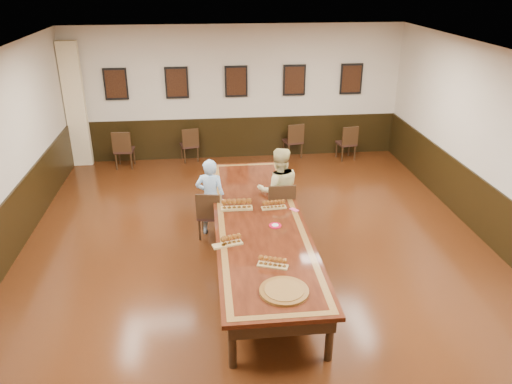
{
  "coord_description": "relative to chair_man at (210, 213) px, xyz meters",
  "views": [
    {
      "loc": [
        -0.79,
        -6.91,
        4.34
      ],
      "look_at": [
        0.0,
        0.5,
        1.0
      ],
      "focal_mm": 35.0,
      "sensor_mm": 36.0,
      "label": 1
    }
  ],
  "objects": [
    {
      "name": "pink_phone",
      "position": [
        1.36,
        -0.65,
        0.31
      ],
      "size": [
        0.15,
        0.17,
        0.01
      ],
      "primitive_type": "cube",
      "rotation": [
        0.0,
        0.0,
        0.61
      ],
      "color": "#EA4E7A",
      "rests_on": "conference_table"
    },
    {
      "name": "chair_man",
      "position": [
        0.0,
        0.0,
        0.0
      ],
      "size": [
        0.49,
        0.52,
        0.88
      ],
      "primitive_type": null,
      "rotation": [
        0.0,
        0.0,
        2.96
      ],
      "color": "black",
      "rests_on": "floor"
    },
    {
      "name": "conference_table",
      "position": [
        0.76,
        -0.92,
        0.17
      ],
      "size": [
        1.4,
        5.0,
        0.76
      ],
      "color": "black",
      "rests_on": "floor"
    },
    {
      "name": "flight_c",
      "position": [
        0.24,
        -1.67,
        0.38
      ],
      "size": [
        0.45,
        0.24,
        0.16
      ],
      "color": "olive",
      "rests_on": "conference_table"
    },
    {
      "name": "spare_chair_a",
      "position": [
        -1.95,
        3.6,
        0.02
      ],
      "size": [
        0.46,
        0.49,
        0.92
      ],
      "primitive_type": null,
      "rotation": [
        0.0,
        0.0,
        3.08
      ],
      "color": "black",
      "rests_on": "floor"
    },
    {
      "name": "flight_b",
      "position": [
        1.04,
        -0.55,
        0.38
      ],
      "size": [
        0.41,
        0.16,
        0.15
      ],
      "color": "olive",
      "rests_on": "conference_table"
    },
    {
      "name": "carved_platter",
      "position": [
        0.84,
        -2.87,
        0.33
      ],
      "size": [
        0.64,
        0.64,
        0.05
      ],
      "color": "#563211",
      "rests_on": "conference_table"
    },
    {
      "name": "floor",
      "position": [
        0.76,
        -0.92,
        -0.45
      ],
      "size": [
        8.0,
        10.0,
        0.02
      ],
      "primitive_type": "cube",
      "color": "black",
      "rests_on": "ground"
    },
    {
      "name": "person_woman",
      "position": [
        1.21,
        0.1,
        0.34
      ],
      "size": [
        0.8,
        0.63,
        1.57
      ],
      "primitive_type": "imported",
      "rotation": [
        0.0,
        0.0,
        3.18
      ],
      "color": "beige",
      "rests_on": "floor"
    },
    {
      "name": "curtain",
      "position": [
        -2.99,
        3.9,
        1.01
      ],
      "size": [
        0.45,
        0.18,
        2.9
      ],
      "primitive_type": "cube",
      "color": "beige",
      "rests_on": "floor"
    },
    {
      "name": "chair_woman",
      "position": [
        1.22,
        -0.01,
        0.06
      ],
      "size": [
        0.49,
        0.53,
        1.0
      ],
      "primitive_type": null,
      "rotation": [
        0.0,
        0.0,
        3.18
      ],
      "color": "black",
      "rests_on": "floor"
    },
    {
      "name": "posters",
      "position": [
        0.76,
        4.02,
        1.46
      ],
      "size": [
        6.14,
        0.04,
        0.74
      ],
      "color": "black",
      "rests_on": "wall_back"
    },
    {
      "name": "spare_chair_d",
      "position": [
        3.43,
        3.59,
        -0.0
      ],
      "size": [
        0.48,
        0.51,
        0.88
      ],
      "primitive_type": null,
      "rotation": [
        0.0,
        0.0,
        3.32
      ],
      "color": "black",
      "rests_on": "floor"
    },
    {
      "name": "flight_a",
      "position": [
        0.43,
        -0.52,
        0.4
      ],
      "size": [
        0.52,
        0.16,
        0.19
      ],
      "color": "olive",
      "rests_on": "conference_table"
    },
    {
      "name": "ceiling",
      "position": [
        0.76,
        -0.92,
        2.77
      ],
      "size": [
        8.0,
        10.0,
        0.02
      ],
      "primitive_type": "cube",
      "color": "white",
      "rests_on": "floor"
    },
    {
      "name": "person_man",
      "position": [
        0.02,
        0.09,
        0.26
      ],
      "size": [
        0.57,
        0.43,
        1.41
      ],
      "primitive_type": "imported",
      "rotation": [
        0.0,
        0.0,
        2.96
      ],
      "color": "#5297CE",
      "rests_on": "floor"
    },
    {
      "name": "flight_d",
      "position": [
        0.78,
        -2.28,
        0.38
      ],
      "size": [
        0.42,
        0.26,
        0.15
      ],
      "color": "olive",
      "rests_on": "conference_table"
    },
    {
      "name": "wall_right",
      "position": [
        4.77,
        -0.92,
        1.16
      ],
      "size": [
        0.02,
        10.0,
        3.2
      ],
      "primitive_type": "cube",
      "color": "beige",
      "rests_on": "floor"
    },
    {
      "name": "wall_back",
      "position": [
        0.76,
        4.09,
        1.16
      ],
      "size": [
        8.0,
        0.02,
        3.2
      ],
      "primitive_type": "cube",
      "color": "beige",
      "rests_on": "floor"
    },
    {
      "name": "spare_chair_b",
      "position": [
        -0.43,
        3.89,
        -0.01
      ],
      "size": [
        0.5,
        0.52,
        0.86
      ],
      "primitive_type": null,
      "rotation": [
        0.0,
        0.0,
        3.39
      ],
      "color": "black",
      "rests_on": "floor"
    },
    {
      "name": "spare_chair_c",
      "position": [
        2.14,
        3.87,
        0.01
      ],
      "size": [
        0.51,
        0.54,
        0.89
      ],
      "primitive_type": null,
      "rotation": [
        0.0,
        0.0,
        3.36
      ],
      "color": "black",
      "rests_on": "floor"
    },
    {
      "name": "wainscoting",
      "position": [
        0.76,
        -0.92,
        0.06
      ],
      "size": [
        8.0,
        10.0,
        1.0
      ],
      "color": "black",
      "rests_on": "floor"
    },
    {
      "name": "red_plate_grp",
      "position": [
        0.97,
        -1.17,
        0.32
      ],
      "size": [
        0.19,
        0.19,
        0.02
      ],
      "color": "red",
      "rests_on": "conference_table"
    }
  ]
}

